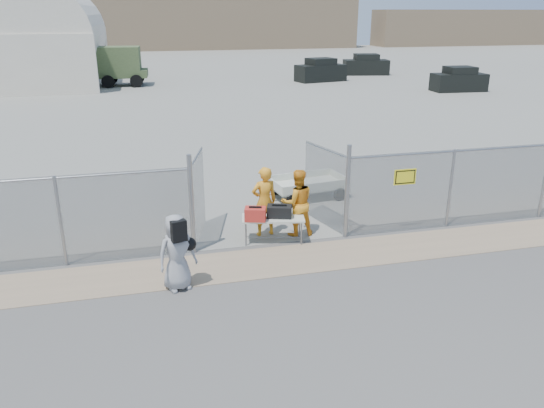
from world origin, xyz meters
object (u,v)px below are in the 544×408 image
object	(u,v)px
security_worker_left	(264,202)
visitor	(177,252)
folding_table	(273,229)
security_worker_right	(297,203)
utility_trailer	(308,187)

from	to	relation	value
security_worker_left	visitor	distance (m)	3.44
security_worker_left	visitor	xyz separation A→B (m)	(-2.46, -2.40, -0.10)
folding_table	security_worker_right	xyz separation A→B (m)	(0.73, 0.29, 0.57)
security_worker_left	utility_trailer	xyz separation A→B (m)	(2.03, 2.61, -0.58)
security_worker_right	visitor	size ratio (longest dim) A/B	1.07
security_worker_right	security_worker_left	bearing A→B (deg)	-12.22
folding_table	utility_trailer	world-z (taller)	utility_trailer
utility_trailer	security_worker_left	bearing A→B (deg)	-136.01
security_worker_left	visitor	size ratio (longest dim) A/B	1.11
security_worker_left	security_worker_right	size ratio (longest dim) A/B	1.04
folding_table	security_worker_left	distance (m)	0.79
security_worker_right	visitor	bearing A→B (deg)	34.64
security_worker_left	security_worker_right	world-z (taller)	security_worker_left
security_worker_left	security_worker_right	bearing A→B (deg)	160.51
security_worker_left	visitor	bearing A→B (deg)	38.00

